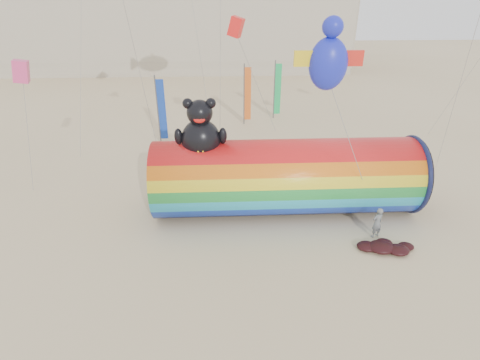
{
  "coord_description": "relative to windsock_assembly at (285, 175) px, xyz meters",
  "views": [
    {
      "loc": [
        -0.3,
        -14.55,
        10.5
      ],
      "look_at": [
        0.5,
        1.5,
        2.4
      ],
      "focal_mm": 28.0,
      "sensor_mm": 36.0,
      "label": 1
    }
  ],
  "objects": [
    {
      "name": "ground",
      "position": [
        -2.89,
        -2.61,
        -2.06
      ],
      "size": [
        160.0,
        160.0,
        0.0
      ],
      "primitive_type": "plane",
      "color": "#CCB58C",
      "rests_on": "ground"
    },
    {
      "name": "windsock_assembly",
      "position": [
        0.0,
        0.0,
        0.0
      ],
      "size": [
        13.48,
        4.11,
        6.21
      ],
      "color": "red",
      "rests_on": "ground"
    },
    {
      "name": "kite_handler",
      "position": [
        4.0,
        -2.69,
        -1.28
      ],
      "size": [
        0.67,
        0.56,
        1.57
      ],
      "primitive_type": "imported",
      "rotation": [
        0.0,
        0.0,
        3.53
      ],
      "color": "slate",
      "rests_on": "ground"
    },
    {
      "name": "fabric_bundle",
      "position": [
        4.06,
        -3.76,
        -1.89
      ],
      "size": [
        2.62,
        1.35,
        0.41
      ],
      "color": "#370A0C",
      "rests_on": "ground"
    },
    {
      "name": "festival_banners",
      "position": [
        -2.31,
        13.79,
        0.58
      ],
      "size": [
        10.17,
        6.2,
        5.2
      ],
      "color": "#59595E",
      "rests_on": "ground"
    }
  ]
}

